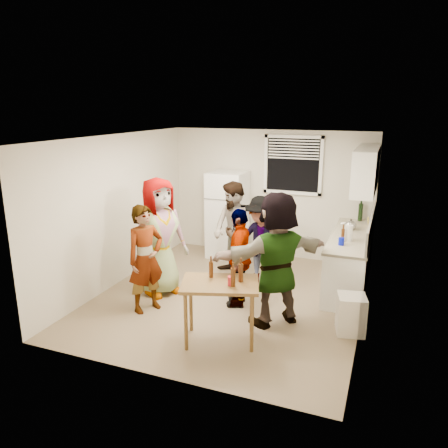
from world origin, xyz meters
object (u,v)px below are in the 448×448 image
at_px(serving_table, 220,340).
at_px(guest_back_left, 233,276).
at_px(kettle, 350,230).
at_px(guest_stripe, 148,309).
at_px(blue_cup, 341,245).
at_px(wine_bottle, 360,221).
at_px(beer_bottle_table, 211,277).
at_px(refrigerator, 228,215).
at_px(trash_bin, 351,315).
at_px(guest_orange, 274,321).
at_px(guest_black, 239,304).
at_px(guest_grey, 162,292).
at_px(beer_bottle_counter, 342,242).
at_px(guest_back_right, 260,285).
at_px(red_cup, 231,285).

distance_m(serving_table, guest_back_left, 2.23).
xyz_separation_m(kettle, guest_stripe, (-2.64, -2.29, -0.90)).
bearing_deg(serving_table, blue_cup, 55.11).
height_order(wine_bottle, beer_bottle_table, wine_bottle).
relative_size(refrigerator, trash_bin, 3.22).
bearing_deg(guest_back_left, kettle, 50.27).
bearing_deg(blue_cup, guest_orange, -124.78).
bearing_deg(kettle, guest_back_left, -149.46).
xyz_separation_m(guest_stripe, guest_black, (1.21, 0.67, 0.00)).
height_order(guest_grey, guest_stripe, guest_grey).
bearing_deg(guest_back_left, guest_orange, -17.80).
distance_m(blue_cup, beer_bottle_table, 2.21).
bearing_deg(beer_bottle_counter, serving_table, -122.40).
bearing_deg(serving_table, wine_bottle, 67.52).
bearing_deg(wine_bottle, guest_back_left, -148.03).
relative_size(kettle, beer_bottle_table, 1.11).
bearing_deg(beer_bottle_table, guest_stripe, 164.40).
bearing_deg(guest_stripe, blue_cup, -35.13).
relative_size(wine_bottle, beer_bottle_counter, 1.58).
bearing_deg(guest_stripe, beer_bottle_counter, -32.13).
bearing_deg(guest_stripe, beer_bottle_table, -78.40).
xyz_separation_m(refrigerator, beer_bottle_counter, (2.35, -1.17, 0.05)).
bearing_deg(guest_orange, trash_bin, 139.03).
height_order(blue_cup, guest_back_right, blue_cup).
distance_m(blue_cup, guest_black, 1.79).
relative_size(guest_stripe, guest_back_right, 1.04).
relative_size(blue_cup, guest_back_left, 0.07).
relative_size(wine_bottle, guest_orange, 0.17).
bearing_deg(guest_back_right, guest_orange, -62.34).
height_order(blue_cup, guest_black, blue_cup).
bearing_deg(beer_bottle_counter, refrigerator, 153.52).
distance_m(beer_bottle_counter, guest_stripe, 3.15).
xyz_separation_m(beer_bottle_counter, guest_stripe, (-2.59, -1.54, -0.90)).
relative_size(kettle, trash_bin, 0.44).
bearing_deg(beer_bottle_table, guest_orange, 42.24).
bearing_deg(guest_back_right, guest_grey, -147.58).
bearing_deg(guest_black, beer_bottle_counter, 109.84).
bearing_deg(wine_bottle, red_cup, -109.98).
relative_size(beer_bottle_table, guest_stripe, 0.13).
bearing_deg(trash_bin, blue_cup, 106.24).
distance_m(wine_bottle, guest_grey, 3.80).
bearing_deg(serving_table, kettle, 64.39).
xyz_separation_m(serving_table, guest_back_left, (-0.60, 2.15, 0.00)).
relative_size(refrigerator, guest_orange, 0.91).
bearing_deg(guest_back_left, wine_bottle, 65.36).
bearing_deg(wine_bottle, kettle, -98.44).
xyz_separation_m(trash_bin, red_cup, (-1.39, -0.85, 0.56)).
relative_size(beer_bottle_counter, blue_cup, 1.75).
height_order(trash_bin, guest_orange, trash_bin).
bearing_deg(refrigerator, trash_bin, -41.50).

